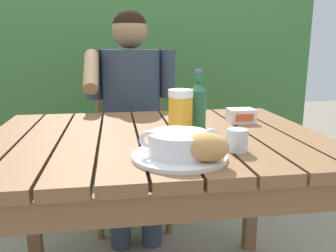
{
  "coord_description": "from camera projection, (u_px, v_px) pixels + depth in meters",
  "views": [
    {
      "loc": [
        -0.14,
        -1.18,
        1.07
      ],
      "look_at": [
        0.02,
        -0.17,
        0.83
      ],
      "focal_mm": 36.91,
      "sensor_mm": 36.0,
      "label": 1
    }
  ],
  "objects": [
    {
      "name": "dining_table",
      "position": [
        156.0,
        161.0,
        1.25
      ],
      "size": [
        1.18,
        0.89,
        0.76
      ],
      "color": "brown",
      "rests_on": "ground_plane"
    },
    {
      "name": "hedge_backdrop",
      "position": [
        134.0,
        74.0,
        2.88
      ],
      "size": [
        2.79,
        0.75,
        1.92
      ],
      "color": "#3D7137",
      "rests_on": "ground_plane"
    },
    {
      "name": "chair_near_diner",
      "position": [
        131.0,
        144.0,
        2.14
      ],
      "size": [
        0.43,
        0.45,
        0.98
      ],
      "color": "brown",
      "rests_on": "ground_plane"
    },
    {
      "name": "person_eating",
      "position": [
        131.0,
        108.0,
        1.89
      ],
      "size": [
        0.48,
        0.47,
        1.26
      ],
      "color": "#323F4E",
      "rests_on": "ground_plane"
    },
    {
      "name": "serving_plate",
      "position": [
        179.0,
        156.0,
        0.97
      ],
      "size": [
        0.27,
        0.27,
        0.01
      ],
      "color": "white",
      "rests_on": "dining_table"
    },
    {
      "name": "soup_bowl",
      "position": [
        179.0,
        143.0,
        0.96
      ],
      "size": [
        0.23,
        0.18,
        0.07
      ],
      "color": "white",
      "rests_on": "serving_plate"
    },
    {
      "name": "bread_roll",
      "position": [
        207.0,
        147.0,
        0.9
      ],
      "size": [
        0.14,
        0.12,
        0.08
      ],
      "color": "tan",
      "rests_on": "serving_plate"
    },
    {
      "name": "beer_glass",
      "position": [
        180.0,
        114.0,
        1.15
      ],
      "size": [
        0.08,
        0.08,
        0.17
      ],
      "color": "gold",
      "rests_on": "dining_table"
    },
    {
      "name": "beer_bottle",
      "position": [
        198.0,
        108.0,
        1.2
      ],
      "size": [
        0.06,
        0.06,
        0.23
      ],
      "color": "#26603C",
      "rests_on": "dining_table"
    },
    {
      "name": "water_glass_small",
      "position": [
        237.0,
        140.0,
        1.03
      ],
      "size": [
        0.06,
        0.06,
        0.07
      ],
      "color": "silver",
      "rests_on": "dining_table"
    },
    {
      "name": "butter_tub",
      "position": [
        241.0,
        116.0,
        1.41
      ],
      "size": [
        0.11,
        0.08,
        0.06
      ],
      "color": "white",
      "rests_on": "dining_table"
    },
    {
      "name": "table_knife",
      "position": [
        213.0,
        145.0,
        1.09
      ],
      "size": [
        0.15,
        0.03,
        0.01
      ],
      "color": "silver",
      "rests_on": "dining_table"
    }
  ]
}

